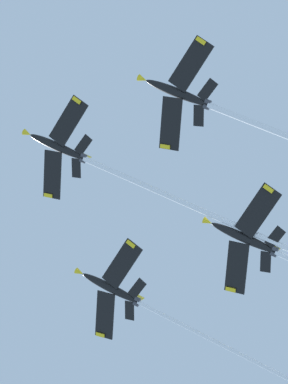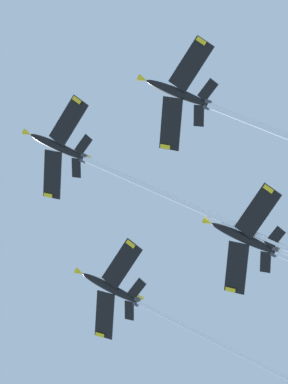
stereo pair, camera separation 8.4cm
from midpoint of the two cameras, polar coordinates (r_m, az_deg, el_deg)
The scene contains 3 objects.
jet_lead at distance 140.19m, azimuth -1.79°, elevation 1.30°, with size 46.19×30.67×25.07m.
jet_left_wing at distance 129.80m, azimuth 7.39°, elevation 5.20°, with size 43.49×29.17×23.84m.
jet_right_wing at distance 141.98m, azimuth 0.87°, elevation -8.63°, with size 47.85×31.49×26.95m.
Camera 2 is at (-5.86, -21.31, 1.75)m, focal length 73.70 mm.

